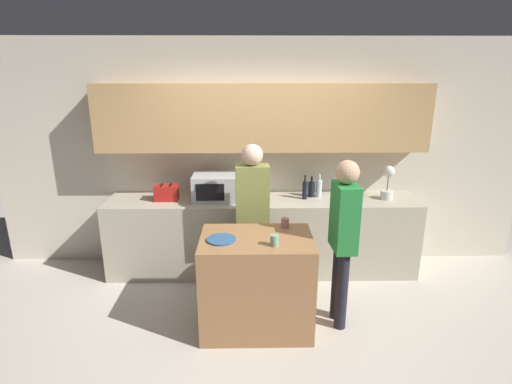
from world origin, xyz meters
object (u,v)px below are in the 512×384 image
microwave (216,187)px  potted_plant (388,183)px  cup_1 (285,223)px  person_center (343,231)px  toaster (167,193)px  plate_on_island (221,239)px  cup_0 (274,240)px  bottle_2 (319,188)px  bottle_1 (311,189)px  person_left (252,208)px  bottle_0 (305,190)px

microwave → potted_plant: 1.98m
cup_1 → person_center: bearing=-21.6°
toaster → plate_on_island: bearing=-58.6°
plate_on_island → cup_0: 0.48m
potted_plant → bottle_2: (-0.77, 0.10, -0.09)m
plate_on_island → cup_0: (0.46, -0.12, 0.04)m
microwave → plate_on_island: microwave is taller
bottle_1 → plate_on_island: size_ratio=0.94×
potted_plant → person_left: (-1.56, -0.50, -0.12)m
toaster → potted_plant: potted_plant is taller
potted_plant → cup_0: 1.88m
bottle_0 → person_center: bearing=-79.3°
bottle_1 → bottle_2: 0.09m
toaster → person_left: bearing=-27.0°
toaster → plate_on_island: (0.70, -1.15, -0.08)m
microwave → bottle_0: 1.03m
toaster → bottle_1: size_ratio=1.07×
bottle_2 → cup_0: size_ratio=2.83×
microwave → bottle_2: bearing=4.9°
cup_1 → person_left: person_left is taller
potted_plant → toaster: bearing=180.0°
potted_plant → person_center: bearing=-124.9°
bottle_2 → cup_1: 1.08m
person_center → microwave: bearing=46.6°
bottle_0 → person_left: bearing=-139.5°
person_center → toaster: bearing=56.8°
bottle_1 → cup_1: 1.05m
bottle_0 → bottle_1: (0.09, 0.09, -0.02)m
plate_on_island → bottle_0: bearing=52.8°
cup_0 → person_left: person_left is taller
plate_on_island → person_center: (1.10, 0.08, 0.04)m
bottle_2 → cup_0: 1.50m
toaster → bottle_0: (1.59, 0.02, 0.02)m
potted_plant → person_center: (-0.75, -1.07, -0.15)m
bottle_2 → cup_0: bottle_2 is taller
microwave → bottle_1: (1.12, 0.11, -0.06)m
bottle_0 → cup_0: (-0.43, -1.29, -0.05)m
person_center → cup_1: bearing=65.9°
toaster → bottle_1: bearing=3.7°
toaster → cup_1: size_ratio=2.84×
toaster → bottle_0: 1.59m
person_left → toaster: bearing=-30.0°
microwave → cup_1: microwave is taller
cup_1 → cup_0: bearing=-107.1°
cup_1 → bottle_0: bearing=71.0°
toaster → plate_on_island: toaster is taller
potted_plant → bottle_1: potted_plant is taller
potted_plant → person_left: person_left is taller
person_center → bottle_2: bearing=-1.1°
toaster → bottle_2: 1.77m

